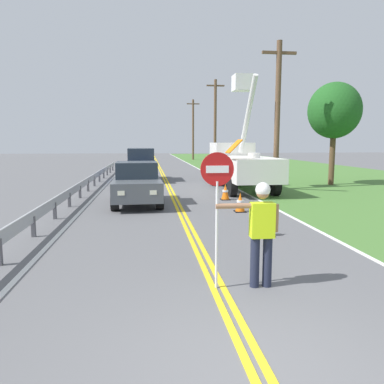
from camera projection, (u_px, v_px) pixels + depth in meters
ground_plane at (261, 375)px, 3.95m from camera, size 160.00×160.00×0.00m
grass_verge_right at (336, 179)px, 25.01m from camera, size 16.00×110.00×0.01m
centerline_yellow_left at (165, 181)px, 23.61m from camera, size 0.11×110.00×0.01m
centerline_yellow_right at (167, 181)px, 23.63m from camera, size 0.11×110.00×0.01m
edge_line_right at (221, 180)px, 24.05m from camera, size 0.12×110.00×0.01m
edge_line_left at (109, 182)px, 23.19m from camera, size 0.12×110.00×0.01m
flagger_worker at (261, 228)px, 6.25m from camera, size 1.09×0.25×1.83m
stop_sign_paddle at (217, 190)px, 6.10m from camera, size 0.56×0.04×2.33m
utility_bucket_truck at (240, 162)px, 19.37m from camera, size 2.67×6.83×5.90m
oncoming_sedan_nearest at (137, 184)px, 14.75m from camera, size 2.01×4.15×1.70m
oncoming_suv_second at (141, 164)px, 23.86m from camera, size 1.93×4.61×2.10m
utility_pole_near at (277, 113)px, 19.03m from camera, size 1.80×0.28×7.60m
utility_pole_mid at (215, 122)px, 36.91m from camera, size 1.80×0.28×8.66m
utility_pole_far at (193, 129)px, 52.06m from camera, size 1.80×0.28×8.43m
traffic_cone_lead at (266, 224)px, 9.79m from camera, size 0.40×0.40×0.70m
traffic_cone_mid at (240, 203)px, 13.18m from camera, size 0.40×0.40×0.70m
traffic_cone_tail at (225, 192)px, 15.94m from camera, size 0.40×0.40×0.70m
guardrail_left_shoulder at (84, 184)px, 17.53m from camera, size 0.10×32.00×0.71m
roadside_tree_verge at (334, 111)px, 21.11m from camera, size 3.00×3.00×5.90m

